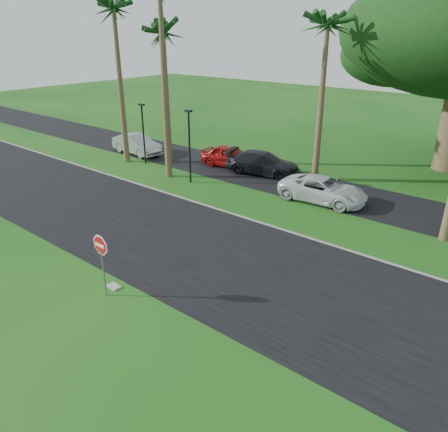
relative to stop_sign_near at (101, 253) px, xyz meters
name	(u,v)px	position (x,y,z in m)	size (l,w,h in m)	color
ground	(157,260)	(-0.50, 3.00, -1.77)	(120.00, 120.00, 0.00)	#134A12
road	(189,244)	(-0.50, 5.00, -1.76)	(120.00, 8.00, 0.02)	black
parking_strip	(303,186)	(-0.50, 15.50, -1.76)	(120.00, 5.00, 0.02)	black
curb	(242,217)	(-0.50, 9.05, -1.74)	(120.00, 0.12, 0.06)	gray
stop_sign_near	(101,253)	(0.00, 0.00, 0.00)	(1.05, 0.07, 2.62)	gray
palm_left_far	(114,13)	(-13.50, 12.00, 8.36)	(5.00, 5.00, 11.50)	brown
palm_left_mid	(163,37)	(-11.00, 14.00, 6.90)	(5.00, 5.00, 10.00)	brown
palm_center	(327,29)	(-0.50, 17.00, 7.39)	(5.00, 5.00, 10.50)	brown
streetlight_left	(143,130)	(-12.00, 12.50, 0.72)	(0.45, 0.25, 4.34)	black
streetlight_right	(189,142)	(-6.50, 11.50, 0.88)	(0.45, 0.25, 4.64)	black
car_silver	(137,144)	(-14.56, 13.92, -1.02)	(1.60, 4.58, 1.51)	#AAADB1
car_red	(231,157)	(-6.62, 15.83, -1.02)	(1.77, 4.40, 1.50)	#A3110D
car_dark	(263,163)	(-3.89, 15.90, -1.02)	(2.10, 5.16, 1.50)	black
car_minivan	(323,190)	(1.71, 13.83, -1.08)	(2.32, 5.03, 1.40)	silver
utility_slab	(114,286)	(-0.23, 0.52, -1.74)	(0.55, 0.35, 0.06)	#A9A8A1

